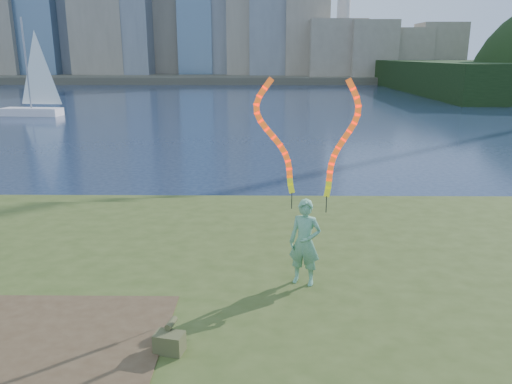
{
  "coord_description": "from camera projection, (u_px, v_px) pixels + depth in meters",
  "views": [
    {
      "loc": [
        0.81,
        -9.45,
        4.81
      ],
      "look_at": [
        0.69,
        1.0,
        1.94
      ],
      "focal_mm": 35.0,
      "sensor_mm": 36.0,
      "label": 1
    }
  ],
  "objects": [
    {
      "name": "ground",
      "position": [
        222.0,
        294.0,
        10.4
      ],
      "size": [
        320.0,
        320.0,
        0.0
      ],
      "primitive_type": "plane",
      "color": "#19253E",
      "rests_on": "ground"
    },
    {
      "name": "far_shore",
      "position": [
        258.0,
        76.0,
        101.83
      ],
      "size": [
        320.0,
        40.0,
        1.2
      ],
      "primitive_type": "cube",
      "color": "#514C3B",
      "rests_on": "ground"
    },
    {
      "name": "grassy_knoll",
      "position": [
        211.0,
        340.0,
        8.1
      ],
      "size": [
        20.0,
        18.0,
        0.8
      ],
      "color": "#3A4A1A",
      "rests_on": "ground"
    },
    {
      "name": "dirt_patch",
      "position": [
        51.0,
        345.0,
        7.12
      ],
      "size": [
        3.2,
        3.0,
        0.02
      ],
      "primitive_type": "cube",
      "color": "#47331E",
      "rests_on": "grassy_knoll"
    },
    {
      "name": "woman_with_ribbons",
      "position": [
        307.0,
        208.0,
        8.74
      ],
      "size": [
        1.9,
        0.76,
        3.97
      ],
      "rotation": [
        0.0,
        0.0,
        -0.37
      ],
      "color": "#197C40",
      "rests_on": "grassy_knoll"
    },
    {
      "name": "sailboat",
      "position": [
        33.0,
        99.0,
        40.61
      ],
      "size": [
        5.15,
        2.02,
        7.74
      ],
      "rotation": [
        0.0,
        0.0,
        -0.1
      ],
      "color": "white",
      "rests_on": "ground"
    },
    {
      "name": "canvas_bag",
      "position": [
        170.0,
        341.0,
        6.95
      ],
      "size": [
        0.45,
        0.51,
        0.38
      ],
      "rotation": [
        0.0,
        0.0,
        -0.23
      ],
      "color": "#4A522D",
      "rests_on": "grassy_knoll"
    }
  ]
}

